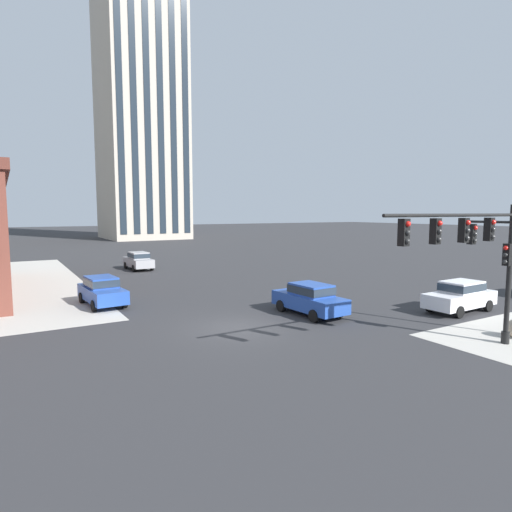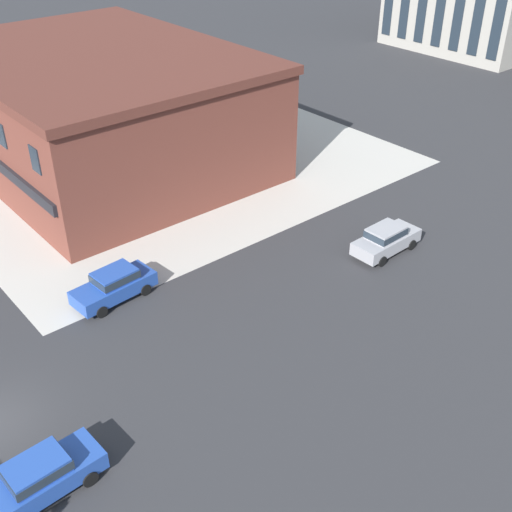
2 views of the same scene
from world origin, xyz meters
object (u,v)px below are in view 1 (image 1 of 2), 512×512
object	(u,v)px
traffic_signal_main	(478,249)
car_main_northbound_far	(138,260)
car_main_northbound_near	(102,290)
car_cross_eastbound	(460,295)
car_cross_westbound	(310,298)

from	to	relation	value
traffic_signal_main	car_main_northbound_far	world-z (taller)	traffic_signal_main
car_main_northbound_near	car_cross_eastbound	xyz separation A→B (m)	(16.51, -11.74, 0.00)
traffic_signal_main	car_main_northbound_near	world-z (taller)	traffic_signal_main
traffic_signal_main	car_cross_eastbound	xyz separation A→B (m)	(5.61, 4.31, -3.08)
car_main_northbound_far	car_cross_eastbound	size ratio (longest dim) A/B	1.00
traffic_signal_main	car_cross_westbound	distance (m)	8.75
car_main_northbound_far	traffic_signal_main	bearing A→B (deg)	-81.15
car_main_northbound_far	car_cross_eastbound	bearing A→B (deg)	-68.40
car_main_northbound_near	car_cross_eastbound	size ratio (longest dim) A/B	1.02
traffic_signal_main	car_cross_westbound	bearing A→B (deg)	103.51
traffic_signal_main	car_cross_westbound	xyz separation A→B (m)	(-1.91, 7.96, -3.08)
car_cross_westbound	traffic_signal_main	bearing A→B (deg)	-76.49
traffic_signal_main	car_cross_eastbound	bearing A→B (deg)	37.52
car_cross_eastbound	car_cross_westbound	distance (m)	8.36
car_cross_eastbound	traffic_signal_main	bearing A→B (deg)	-142.48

